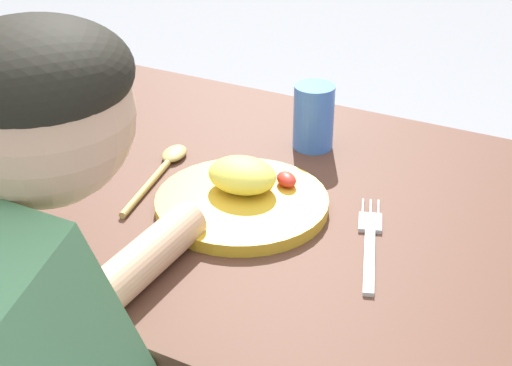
# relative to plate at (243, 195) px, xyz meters

# --- Properties ---
(dining_table) EXTENTS (1.20, 0.70, 0.67)m
(dining_table) POSITION_rel_plate_xyz_m (0.01, 0.05, -0.12)
(dining_table) COLOR #523124
(dining_table) RESTS_ON ground_plane
(plate) EXTENTS (0.24, 0.24, 0.06)m
(plate) POSITION_rel_plate_xyz_m (0.00, 0.00, 0.00)
(plate) COLOR gold
(plate) RESTS_ON dining_table
(fork) EXTENTS (0.09, 0.21, 0.01)m
(fork) POSITION_rel_plate_xyz_m (0.19, -0.01, -0.01)
(fork) COLOR silver
(fork) RESTS_ON dining_table
(spoon) EXTENTS (0.07, 0.22, 0.01)m
(spoon) POSITION_rel_plate_xyz_m (-0.16, 0.04, -0.01)
(spoon) COLOR tan
(spoon) RESTS_ON dining_table
(drinking_cup) EXTENTS (0.06, 0.06, 0.11)m
(drinking_cup) POSITION_rel_plate_xyz_m (0.00, 0.22, 0.04)
(drinking_cup) COLOR #407AE3
(drinking_cup) RESTS_ON dining_table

